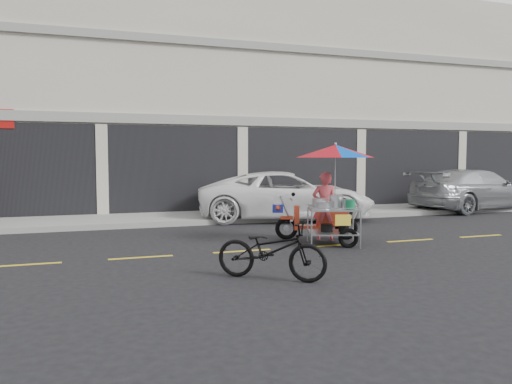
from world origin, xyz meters
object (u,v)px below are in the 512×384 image
object	(u,v)px
white_pickup	(286,196)
near_bicycle	(271,250)
silver_pickup	(474,190)
food_vendor_rig	(330,180)

from	to	relation	value
white_pickup	near_bicycle	world-z (taller)	white_pickup
white_pickup	silver_pickup	bearing A→B (deg)	-72.36
white_pickup	near_bicycle	xyz separation A→B (m)	(-3.01, -6.82, -0.27)
white_pickup	silver_pickup	xyz separation A→B (m)	(7.29, 0.25, 0.01)
white_pickup	food_vendor_rig	xyz separation A→B (m)	(-0.61, -4.10, 0.66)
near_bicycle	food_vendor_rig	world-z (taller)	food_vendor_rig
white_pickup	food_vendor_rig	bearing A→B (deg)	-172.75
silver_pickup	near_bicycle	bearing A→B (deg)	115.61
food_vendor_rig	white_pickup	bearing A→B (deg)	100.73
white_pickup	silver_pickup	distance (m)	7.30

